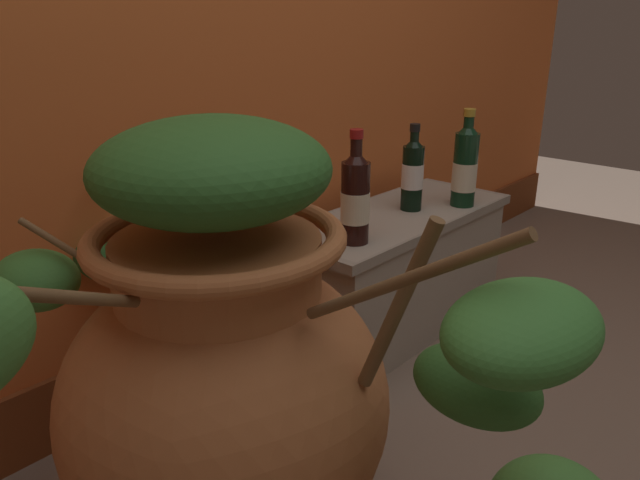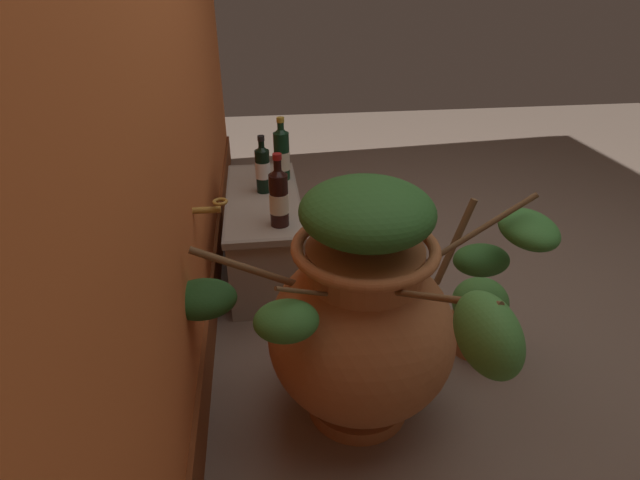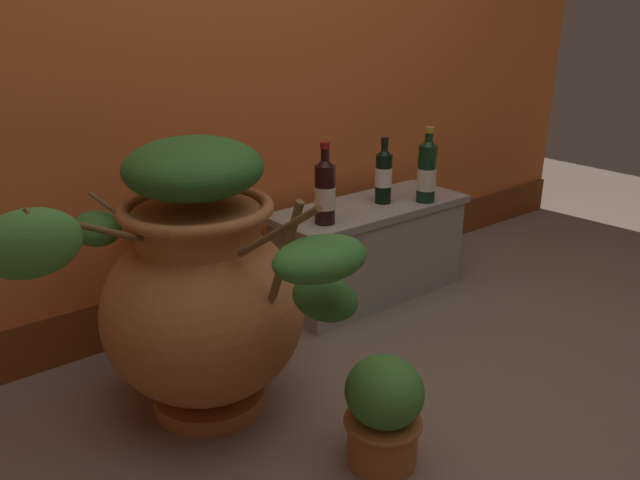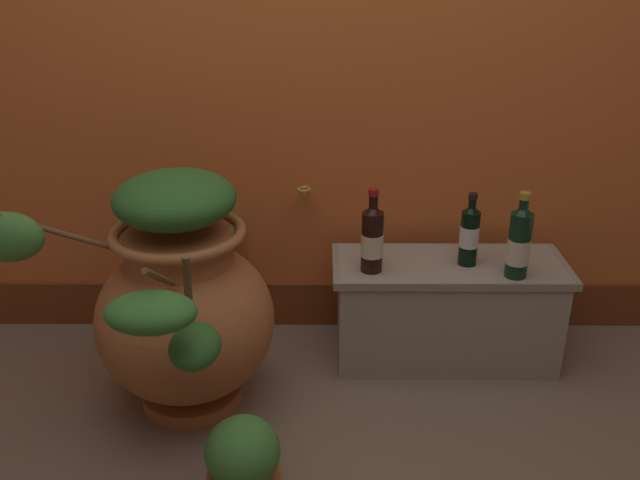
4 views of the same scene
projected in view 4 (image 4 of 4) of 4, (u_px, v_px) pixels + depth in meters
back_wall at (318, 11)px, 2.57m from camera, size 4.40×0.33×2.60m
terracotta_urn at (182, 302)px, 2.34m from camera, size 0.90×1.23×0.87m
stone_ledge at (446, 307)px, 2.68m from camera, size 0.89×0.35×0.42m
wine_bottle_left at (372, 237)px, 2.49m from camera, size 0.08×0.08×0.32m
wine_bottle_middle at (470, 233)px, 2.54m from camera, size 0.07×0.07×0.28m
wine_bottle_right at (519, 241)px, 2.44m from camera, size 0.08×0.08×0.32m
potted_shrub at (244, 468)px, 1.95m from camera, size 0.22×0.22×0.32m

